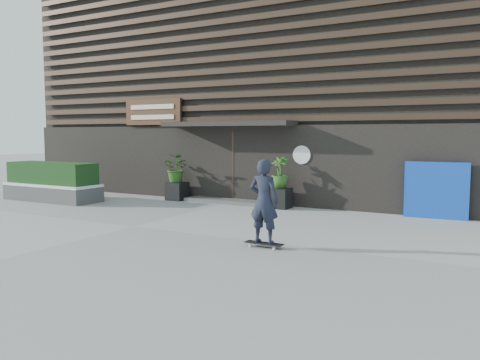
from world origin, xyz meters
The scene contains 12 objects.
ground centered at (0.00, 0.00, 0.00)m, with size 80.00×80.00×0.00m, color #A19F99.
entrance_step centered at (0.00, 4.60, 0.06)m, with size 3.00×0.80×0.12m, color #4C4C49.
planter_pot_left centered at (-1.90, 4.40, 0.30)m, with size 0.60×0.60×0.60m, color black.
bamboo_left centered at (-1.90, 4.40, 1.08)m, with size 0.86×0.75×0.96m, color #2D591E.
planter_pot_right centered at (1.90, 4.40, 0.30)m, with size 0.60×0.60×0.60m, color black.
bamboo_right centered at (1.90, 4.40, 1.08)m, with size 0.54×0.54×0.96m, color #2D591E.
raised_bed centered at (-5.50, 2.28, 0.25)m, with size 3.50×1.20×0.50m, color #444442.
snow_layer centered at (-5.50, 2.28, 0.54)m, with size 3.50×1.20×0.08m, color white.
hedge centered at (-5.50, 2.28, 0.93)m, with size 3.30×1.00×0.70m, color #153814.
blue_tarp centered at (6.25, 4.70, 0.75)m, with size 1.60×0.12×1.50m, color #0D3BB1.
building centered at (0.00, 9.96, 3.99)m, with size 18.00×11.00×8.00m.
skateboarder centered at (3.71, -0.43, 0.91)m, with size 0.78×0.40×1.74m.
Camera 1 is at (7.80, -8.87, 2.22)m, focal length 36.29 mm.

